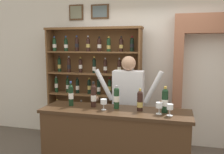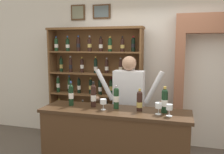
# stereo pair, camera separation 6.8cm
# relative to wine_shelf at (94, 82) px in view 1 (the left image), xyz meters

# --- Properties ---
(back_wall) EXTENTS (12.00, 0.19, 3.27)m
(back_wall) POSITION_rel_wine_shelf_xyz_m (0.89, 0.30, 0.50)
(back_wall) COLOR silver
(back_wall) RESTS_ON ground
(wine_shelf) EXTENTS (1.78, 0.32, 2.12)m
(wine_shelf) POSITION_rel_wine_shelf_xyz_m (0.00, 0.00, 0.00)
(wine_shelf) COLOR brown
(wine_shelf) RESTS_ON ground
(archway_doorway) EXTENTS (1.28, 0.45, 2.31)m
(archway_doorway) POSITION_rel_wine_shelf_xyz_m (2.06, 0.16, 0.18)
(archway_doorway) COLOR #935B42
(archway_doorway) RESTS_ON ground
(tasting_counter) EXTENTS (1.89, 0.53, 1.00)m
(tasting_counter) POSITION_rel_wine_shelf_xyz_m (0.72, -1.29, -0.63)
(tasting_counter) COLOR #422B19
(tasting_counter) RESTS_ON ground
(shopkeeper) EXTENTS (1.07, 0.22, 1.65)m
(shopkeeper) POSITION_rel_wine_shelf_xyz_m (0.78, -0.68, -0.11)
(shopkeeper) COLOR #2D3347
(shopkeeper) RESTS_ON ground
(tasting_bottle_riserva) EXTENTS (0.07, 0.07, 0.33)m
(tasting_bottle_riserva) POSITION_rel_wine_shelf_xyz_m (0.10, -1.25, 0.02)
(tasting_bottle_riserva) COLOR black
(tasting_bottle_riserva) RESTS_ON tasting_counter
(tasting_bottle_chianti) EXTENTS (0.07, 0.07, 0.34)m
(tasting_bottle_chianti) POSITION_rel_wine_shelf_xyz_m (0.42, -1.22, 0.02)
(tasting_bottle_chianti) COLOR black
(tasting_bottle_chianti) RESTS_ON tasting_counter
(tasting_bottle_rosso) EXTENTS (0.07, 0.07, 0.30)m
(tasting_bottle_rosso) POSITION_rel_wine_shelf_xyz_m (0.73, -1.23, 0.02)
(tasting_bottle_rosso) COLOR #19381E
(tasting_bottle_rosso) RESTS_ON tasting_counter
(tasting_bottle_brunello) EXTENTS (0.07, 0.07, 0.28)m
(tasting_bottle_brunello) POSITION_rel_wine_shelf_xyz_m (1.04, -1.25, -0.01)
(tasting_bottle_brunello) COLOR black
(tasting_bottle_brunello) RESTS_ON tasting_counter
(tasting_bottle_grappa) EXTENTS (0.08, 0.08, 0.32)m
(tasting_bottle_grappa) POSITION_rel_wine_shelf_xyz_m (1.34, -1.24, 0.02)
(tasting_bottle_grappa) COLOR black
(tasting_bottle_grappa) RESTS_ON tasting_counter
(wine_glass_left) EXTENTS (0.07, 0.07, 0.14)m
(wine_glass_left) POSITION_rel_wine_shelf_xyz_m (1.40, -1.38, -0.03)
(wine_glass_left) COLOR silver
(wine_glass_left) RESTS_ON tasting_counter
(wine_glass_right) EXTENTS (0.08, 0.08, 0.14)m
(wine_glass_right) POSITION_rel_wine_shelf_xyz_m (0.59, -1.33, -0.03)
(wine_glass_right) COLOR silver
(wine_glass_right) RESTS_ON tasting_counter
(wine_glass_spare) EXTENTS (0.08, 0.08, 0.14)m
(wine_glass_spare) POSITION_rel_wine_shelf_xyz_m (1.28, -1.34, -0.03)
(wine_glass_spare) COLOR silver
(wine_glass_spare) RESTS_ON tasting_counter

